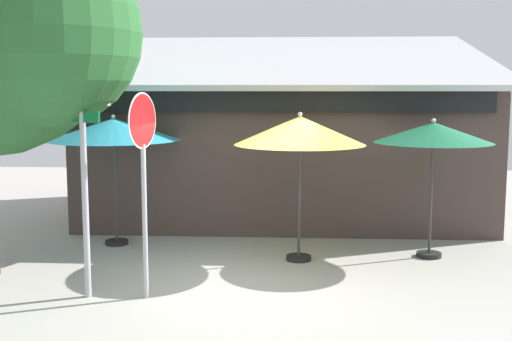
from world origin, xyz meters
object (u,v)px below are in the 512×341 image
patio_umbrella_mustard_center (300,131)px  patio_umbrella_forest_green_right (433,134)px  stop_sign (143,156)px  patio_umbrella_teal_left (114,130)px  street_sign_post (84,175)px

patio_umbrella_mustard_center → patio_umbrella_forest_green_right: 2.36m
stop_sign → patio_umbrella_mustard_center: (2.21, 2.15, 0.20)m
patio_umbrella_teal_left → street_sign_post: bearing=-81.9°
patio_umbrella_forest_green_right → patio_umbrella_teal_left: bearing=174.2°
patio_umbrella_teal_left → patio_umbrella_forest_green_right: 5.86m
street_sign_post → patio_umbrella_forest_green_right: (5.39, 2.50, 0.42)m
patio_umbrella_teal_left → patio_umbrella_forest_green_right: size_ratio=1.01×
patio_umbrella_teal_left → patio_umbrella_mustard_center: patio_umbrella_mustard_center is taller
stop_sign → patio_umbrella_teal_left: 3.35m
street_sign_post → patio_umbrella_mustard_center: size_ratio=1.13×
patio_umbrella_teal_left → stop_sign: bearing=-67.4°
street_sign_post → patio_umbrella_forest_green_right: size_ratio=1.18×
street_sign_post → patio_umbrella_mustard_center: street_sign_post is taller
patio_umbrella_teal_left → patio_umbrella_forest_green_right: (5.83, -0.59, -0.01)m
stop_sign → patio_umbrella_mustard_center: size_ratio=1.13×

